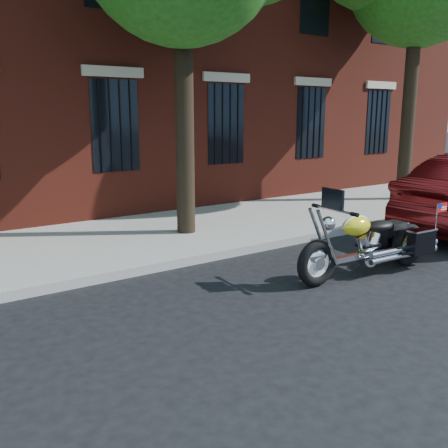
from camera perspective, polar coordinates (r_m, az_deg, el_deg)
ground at (r=7.51m, az=3.84°, el=-6.70°), size 120.00×120.00×0.00m
curb at (r=8.55m, az=-1.97°, el=-3.75°), size 40.00×0.16×0.15m
sidewalk at (r=10.12m, az=-7.80°, el=-1.28°), size 40.00×3.60×0.15m
motorcycle at (r=8.10m, az=16.62°, el=-2.24°), size 2.79×0.88×1.42m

